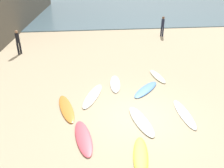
{
  "coord_description": "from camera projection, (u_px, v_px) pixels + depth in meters",
  "views": [
    {
      "loc": [
        -2.1,
        -8.13,
        5.64
      ],
      "look_at": [
        -0.79,
        2.69,
        0.3
      ],
      "focal_mm": 37.3,
      "sensor_mm": 36.0,
      "label": 1
    }
  ],
  "objects": [
    {
      "name": "ground_plane",
      "position": [
        138.0,
        117.0,
        9.95
      ],
      "size": [
        120.0,
        120.0,
        0.0
      ],
      "primitive_type": "plane",
      "color": "#C6B28E"
    },
    {
      "name": "ocean_water",
      "position": [
        94.0,
        5.0,
        42.11
      ],
      "size": [
        120.0,
        40.0,
        0.08
      ],
      "primitive_type": "cube",
      "color": "slate",
      "rests_on": "ground_plane"
    },
    {
      "name": "surfboard_0",
      "position": [
        141.0,
        121.0,
        9.61
      ],
      "size": [
        0.96,
        2.32,
        0.08
      ],
      "primitive_type": "ellipsoid",
      "rotation": [
        0.0,
        0.0,
        3.31
      ],
      "color": "silver",
      "rests_on": "ground_plane"
    },
    {
      "name": "surfboard_1",
      "position": [
        115.0,
        84.0,
        12.77
      ],
      "size": [
        0.76,
        2.19,
        0.09
      ],
      "primitive_type": "ellipsoid",
      "rotation": [
        0.0,
        0.0,
        -0.1
      ],
      "color": "white",
      "rests_on": "ground_plane"
    },
    {
      "name": "surfboard_2",
      "position": [
        184.0,
        114.0,
        10.09
      ],
      "size": [
        0.53,
        2.34,
        0.07
      ],
      "primitive_type": "ellipsoid",
      "rotation": [
        0.0,
        0.0,
        -0.02
      ],
      "color": "white",
      "rests_on": "ground_plane"
    },
    {
      "name": "surfboard_3",
      "position": [
        157.0,
        76.0,
        13.64
      ],
      "size": [
        0.71,
        2.01,
        0.09
      ],
      "primitive_type": "ellipsoid",
      "rotation": [
        0.0,
        0.0,
        3.26
      ],
      "color": "#E7EEC5",
      "rests_on": "ground_plane"
    },
    {
      "name": "surfboard_4",
      "position": [
        146.0,
        89.0,
        12.14
      ],
      "size": [
        1.9,
        2.06,
        0.08
      ],
      "primitive_type": "ellipsoid",
      "rotation": [
        0.0,
        0.0,
        -0.72
      ],
      "color": "#548FDE",
      "rests_on": "ground_plane"
    },
    {
      "name": "surfboard_5",
      "position": [
        141.0,
        156.0,
        7.81
      ],
      "size": [
        0.88,
        1.98,
        0.07
      ],
      "primitive_type": "ellipsoid",
      "rotation": [
        0.0,
        0.0,
        2.94
      ],
      "color": "yellow",
      "rests_on": "ground_plane"
    },
    {
      "name": "surfboard_6",
      "position": [
        83.0,
        138.0,
        8.65
      ],
      "size": [
        0.89,
        2.23,
        0.08
      ],
      "primitive_type": "ellipsoid",
      "rotation": [
        0.0,
        0.0,
        3.29
      ],
      "color": "#E24A5A",
      "rests_on": "ground_plane"
    },
    {
      "name": "surfboard_7",
      "position": [
        66.0,
        108.0,
        10.49
      ],
      "size": [
        1.09,
        2.53,
        0.08
      ],
      "primitive_type": "ellipsoid",
      "rotation": [
        0.0,
        0.0,
        3.37
      ],
      "color": "orange",
      "rests_on": "ground_plane"
    },
    {
      "name": "surfboard_8",
      "position": [
        93.0,
        96.0,
        11.54
      ],
      "size": [
        1.43,
        2.6,
        0.08
      ],
      "primitive_type": "ellipsoid",
      "rotation": [
        0.0,
        0.0,
        2.78
      ],
      "color": "white",
      "rests_on": "ground_plane"
    },
    {
      "name": "beachgoer_near",
      "position": [
        163.0,
        25.0,
        21.64
      ],
      "size": [
        0.39,
        0.39,
        1.84
      ],
      "rotation": [
        0.0,
        0.0,
        2.18
      ],
      "color": "#191E33",
      "rests_on": "ground_plane"
    },
    {
      "name": "beachgoer_mid",
      "position": [
        18.0,
        41.0,
        16.95
      ],
      "size": [
        0.39,
        0.39,
        1.78
      ],
      "rotation": [
        0.0,
        0.0,
        0.86
      ],
      "color": "black",
      "rests_on": "ground_plane"
    }
  ]
}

